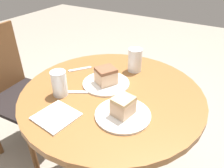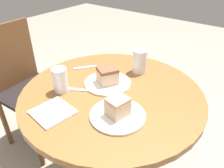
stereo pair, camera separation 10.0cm
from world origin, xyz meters
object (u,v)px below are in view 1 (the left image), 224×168
at_px(glass_water, 135,61).
at_px(plate_near, 106,83).
at_px(glass_lemonade, 60,85).
at_px(plate_far, 123,115).
at_px(cake_slice_far, 123,106).
at_px(cake_slice_near, 106,76).
at_px(chair, 16,92).

bearing_deg(glass_water, plate_near, 163.12).
distance_m(glass_lemonade, glass_water, 0.43).
height_order(plate_far, glass_lemonade, glass_lemonade).
height_order(plate_far, glass_water, glass_water).
relative_size(plate_near, glass_water, 1.82).
height_order(cake_slice_far, glass_lemonade, glass_lemonade).
xyz_separation_m(cake_slice_far, glass_water, (0.37, 0.12, 0.01)).
height_order(plate_far, cake_slice_far, cake_slice_far).
xyz_separation_m(plate_far, cake_slice_far, (0.00, 0.00, 0.04)).
bearing_deg(plate_far, cake_slice_near, 47.72).
height_order(cake_slice_near, cake_slice_far, cake_slice_near).
relative_size(chair, plate_near, 3.99).
distance_m(cake_slice_near, glass_water, 0.21).
xyz_separation_m(glass_lemonade, glass_water, (0.38, -0.19, 0.00)).
bearing_deg(glass_water, cake_slice_far, -161.45).
xyz_separation_m(plate_near, cake_slice_near, (0.00, -0.00, 0.04)).
relative_size(plate_near, plate_far, 1.02).
bearing_deg(chair, plate_far, -102.00).
height_order(chair, plate_near, chair).
bearing_deg(cake_slice_near, plate_far, -132.28).
bearing_deg(plate_far, chair, 81.74).
bearing_deg(cake_slice_near, cake_slice_far, -132.28).
bearing_deg(plate_far, plate_near, 47.72).
bearing_deg(cake_slice_near, plate_near, 90.00).
height_order(plate_near, glass_water, glass_water).
bearing_deg(chair, plate_near, -90.75).
bearing_deg(glass_lemonade, glass_water, -26.84).
height_order(plate_near, plate_far, same).
distance_m(plate_far, glass_water, 0.39).
bearing_deg(glass_water, glass_lemonade, 153.16).
bearing_deg(cake_slice_far, cake_slice_near, 47.72).
relative_size(plate_near, glass_lemonade, 1.95).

